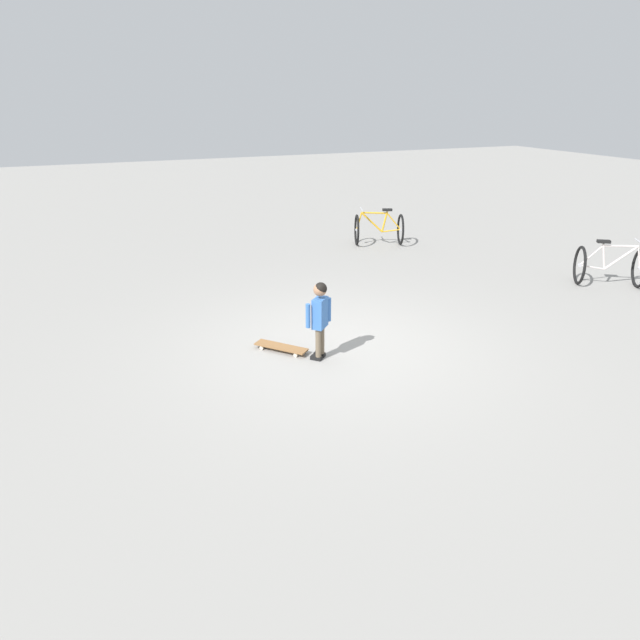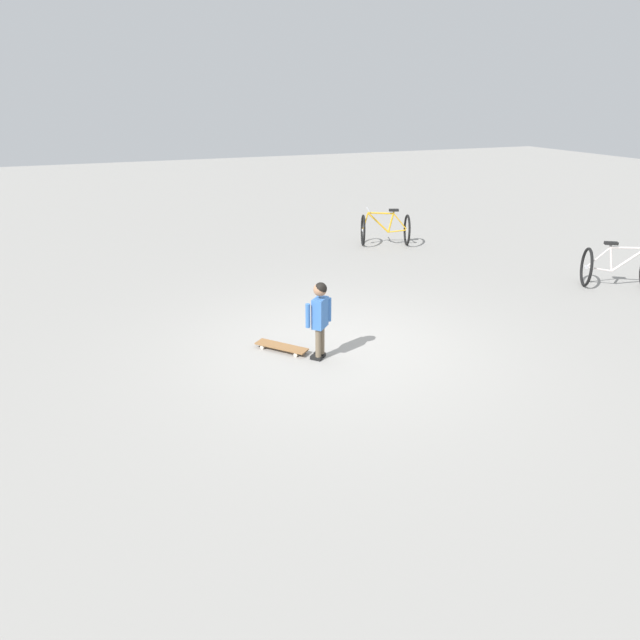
% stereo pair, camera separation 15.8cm
% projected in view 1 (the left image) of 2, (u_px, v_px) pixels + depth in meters
% --- Properties ---
extents(ground_plane, '(50.00, 50.00, 0.00)m').
position_uv_depth(ground_plane, '(342.00, 345.00, 7.68)').
color(ground_plane, gray).
extents(child_person, '(0.28, 0.39, 1.06)m').
position_uv_depth(child_person, '(320.00, 312.00, 7.05)').
color(child_person, brown).
rests_on(child_person, ground).
extents(skateboard, '(0.69, 0.64, 0.07)m').
position_uv_depth(skateboard, '(281.00, 347.00, 7.48)').
color(skateboard, olive).
rests_on(skateboard, ground).
extents(bicycle_near, '(1.04, 1.25, 0.85)m').
position_uv_depth(bicycle_near, '(379.00, 229.00, 12.70)').
color(bicycle_near, black).
rests_on(bicycle_near, ground).
extents(bicycle_mid, '(1.18, 1.28, 0.85)m').
position_uv_depth(bicycle_mid, '(610.00, 265.00, 9.96)').
color(bicycle_mid, black).
rests_on(bicycle_mid, ground).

